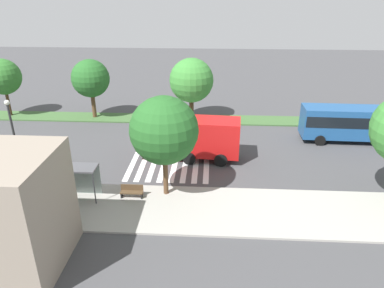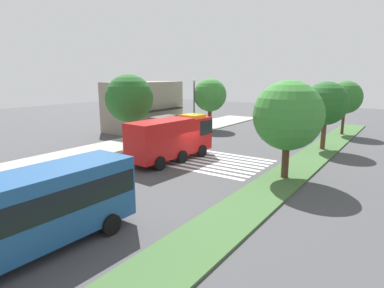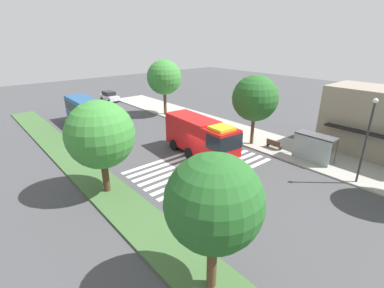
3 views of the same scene
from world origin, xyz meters
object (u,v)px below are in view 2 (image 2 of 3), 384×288
bus_stop_shelter (166,122)px  fire_truck (174,137)px  median_tree_far_west (288,116)px  transit_bus (10,214)px  sidewalk_tree_center (210,95)px  bench_near_shelter (143,139)px  sidewalk_tree_west (129,99)px  street_lamp (194,102)px  median_tree_center (345,97)px  median_tree_west (326,104)px

bus_stop_shelter → fire_truck: bearing=-137.3°
bus_stop_shelter → median_tree_far_west: median_tree_far_west is taller
transit_bus → sidewalk_tree_center: sidewalk_tree_center is taller
bench_near_shelter → sidewalk_tree_west: bearing=-165.3°
fire_truck → street_lamp: (11.80, 5.83, 1.97)m
transit_bus → median_tree_center: size_ratio=1.65×
median_tree_west → median_tree_center: median_tree_west is taller
fire_truck → transit_bus: 16.84m
street_lamp → median_tree_center: bearing=-58.5°
median_tree_west → median_tree_center: 10.00m
sidewalk_tree_west → median_tree_center: sidewalk_tree_west is taller
sidewalk_tree_west → transit_bus: bearing=-148.0°
median_tree_west → street_lamp: bearing=88.5°
transit_bus → bench_near_shelter: size_ratio=6.74×
transit_bus → fire_truck: bearing=-162.7°
sidewalk_tree_center → median_tree_west: size_ratio=1.03×
bus_stop_shelter → bench_near_shelter: size_ratio=2.19×
fire_truck → bus_stop_shelter: fire_truck is taller
fire_truck → bus_stop_shelter: (7.43, 6.87, -0.20)m
transit_bus → median_tree_center: bearing=173.6°
bus_stop_shelter → bench_near_shelter: (-4.00, -0.02, -1.30)m
fire_truck → transit_bus: size_ratio=0.82×
bus_stop_shelter → median_tree_far_west: bearing=-113.5°
street_lamp → median_tree_far_west: 19.45m
fire_truck → bench_near_shelter: size_ratio=5.53×
median_tree_center → fire_truck: bearing=155.4°
bench_near_shelter → sidewalk_tree_center: 13.42m
street_lamp → median_tree_west: street_lamp is taller
median_tree_center → bus_stop_shelter: bearing=129.9°
bench_near_shelter → median_tree_far_west: bearing=-101.0°
sidewalk_tree_west → median_tree_center: (20.30, -16.01, -0.38)m
bench_near_shelter → sidewalk_tree_center: (12.78, -0.62, 4.04)m
sidewalk_tree_center → sidewalk_tree_west: bearing=180.0°
transit_bus → sidewalk_tree_west: size_ratio=1.49×
bench_near_shelter → transit_bus: bearing=-149.8°
bench_near_shelter → street_lamp: street_lamp is taller
sidewalk_tree_west → median_tree_center: size_ratio=1.11×
bench_near_shelter → street_lamp: (8.36, -1.02, 3.46)m
sidewalk_tree_center → median_tree_center: size_ratio=1.04×
median_tree_center → bench_near_shelter: bearing=137.2°
bus_stop_shelter → bench_near_shelter: bearing=-179.6°
median_tree_west → fire_truck: bearing=139.3°
bus_stop_shelter → median_tree_west: (3.94, -16.65, 2.71)m
median_tree_far_west → median_tree_center: bearing=0.0°
bus_stop_shelter → sidewalk_tree_center: 9.22m
median_tree_center → sidewalk_tree_center: bearing=107.9°
fire_truck → median_tree_far_west: bearing=-84.6°
bus_stop_shelter → median_tree_far_west: size_ratio=0.51×
sidewalk_tree_west → median_tree_west: bearing=-57.2°
sidewalk_tree_center → median_tree_west: (-4.84, -16.01, -0.03)m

